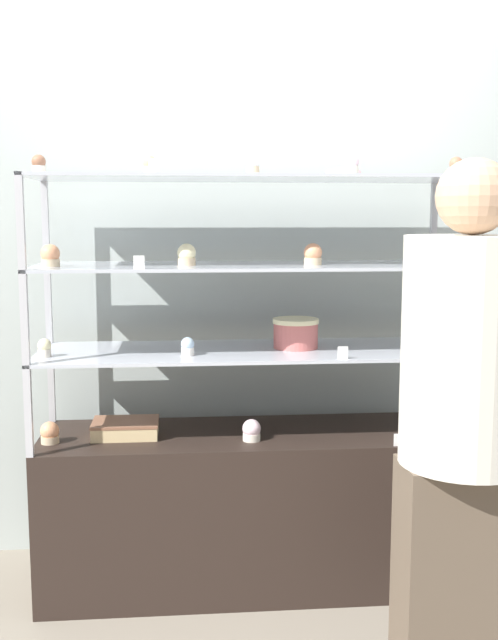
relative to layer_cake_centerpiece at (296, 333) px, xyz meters
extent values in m
plane|color=gray|center=(-0.18, -0.02, -0.96)|extent=(20.00, 20.00, 0.00)
cube|color=#A8B2AD|center=(-0.18, 0.36, 0.34)|extent=(8.00, 0.05, 2.60)
cube|color=black|center=(-0.18, -0.02, -0.67)|extent=(1.55, 0.47, 0.59)
cube|color=#B7B7BC|center=(-0.94, 0.20, -0.21)|extent=(0.02, 0.02, 0.32)
cube|color=#B7B7BC|center=(0.59, 0.20, -0.21)|extent=(0.02, 0.02, 0.32)
cube|color=#B7B7BC|center=(-0.94, -0.24, -0.21)|extent=(0.02, 0.02, 0.32)
cube|color=#B7B7BC|center=(0.59, -0.24, -0.21)|extent=(0.02, 0.02, 0.32)
cube|color=#B7BCC6|center=(-0.18, -0.02, -0.06)|extent=(1.55, 0.47, 0.01)
cube|color=#B7B7BC|center=(-0.94, 0.20, 0.10)|extent=(0.02, 0.02, 0.32)
cube|color=#B7B7BC|center=(0.59, 0.20, 0.10)|extent=(0.02, 0.02, 0.32)
cube|color=#B7B7BC|center=(-0.94, -0.24, 0.10)|extent=(0.02, 0.02, 0.32)
cube|color=#B7B7BC|center=(0.59, -0.24, 0.10)|extent=(0.02, 0.02, 0.32)
cube|color=#B7BCC6|center=(-0.18, -0.02, 0.25)|extent=(1.55, 0.47, 0.01)
cube|color=#B7B7BC|center=(-0.94, 0.20, 0.42)|extent=(0.02, 0.02, 0.32)
cube|color=#B7B7BC|center=(0.59, 0.20, 0.42)|extent=(0.02, 0.02, 0.32)
cube|color=#B7B7BC|center=(-0.94, -0.24, 0.42)|extent=(0.02, 0.02, 0.32)
cube|color=#B7B7BC|center=(0.59, -0.24, 0.42)|extent=(0.02, 0.02, 0.32)
cube|color=#B7BCC6|center=(-0.18, -0.02, 0.57)|extent=(1.55, 0.47, 0.01)
cylinder|color=#C66660|center=(0.00, 0.00, -0.01)|extent=(0.17, 0.17, 0.09)
cylinder|color=#F4EAB2|center=(0.00, 0.00, 0.05)|extent=(0.17, 0.17, 0.02)
cube|color=#DBBC84|center=(-0.64, -0.03, -0.35)|extent=(0.24, 0.17, 0.05)
cube|color=#8C5B42|center=(-0.64, -0.03, -0.32)|extent=(0.24, 0.18, 0.01)
cylinder|color=#CCB28C|center=(-0.90, -0.09, -0.36)|extent=(0.06, 0.06, 0.03)
sphere|color=#E5996B|center=(-0.90, -0.09, -0.33)|extent=(0.07, 0.07, 0.07)
cylinder|color=beige|center=(-0.18, -0.13, -0.36)|extent=(0.06, 0.06, 0.03)
sphere|color=silver|center=(-0.18, -0.13, -0.33)|extent=(0.07, 0.07, 0.07)
cylinder|color=beige|center=(0.55, -0.14, -0.36)|extent=(0.06, 0.06, 0.03)
sphere|color=white|center=(0.55, -0.14, -0.33)|extent=(0.07, 0.07, 0.07)
cube|color=white|center=(0.34, -0.24, -0.35)|extent=(0.04, 0.00, 0.04)
cylinder|color=beige|center=(-0.91, -0.10, -0.04)|extent=(0.05, 0.05, 0.03)
sphere|color=#F4EAB2|center=(-0.91, -0.10, -0.01)|extent=(0.05, 0.05, 0.05)
cylinder|color=white|center=(-0.41, -0.12, -0.04)|extent=(0.05, 0.05, 0.03)
sphere|color=silver|center=(-0.41, -0.12, -0.01)|extent=(0.05, 0.05, 0.05)
cylinder|color=beige|center=(0.55, -0.06, -0.04)|extent=(0.05, 0.05, 0.03)
sphere|color=silver|center=(0.55, -0.06, -0.01)|extent=(0.05, 0.05, 0.05)
cube|color=white|center=(0.13, -0.24, -0.03)|extent=(0.04, 0.00, 0.04)
cylinder|color=#CCB28C|center=(-0.88, -0.09, 0.27)|extent=(0.06, 0.06, 0.03)
sphere|color=#E5996B|center=(-0.88, -0.09, 0.31)|extent=(0.07, 0.07, 0.07)
cylinder|color=#CCB28C|center=(-0.40, -0.07, 0.27)|extent=(0.06, 0.06, 0.03)
sphere|color=#F4EAB2|center=(-0.40, -0.07, 0.31)|extent=(0.07, 0.07, 0.07)
cylinder|color=#CCB28C|center=(0.05, -0.08, 0.27)|extent=(0.06, 0.06, 0.03)
sphere|color=#E5996B|center=(0.05, -0.08, 0.31)|extent=(0.07, 0.07, 0.07)
cylinder|color=white|center=(0.53, -0.12, 0.27)|extent=(0.06, 0.06, 0.03)
sphere|color=#F4EAB2|center=(0.53, -0.12, 0.31)|extent=(0.07, 0.07, 0.07)
cube|color=white|center=(-0.56, -0.24, 0.28)|extent=(0.04, 0.00, 0.04)
cylinder|color=beige|center=(-0.91, -0.07, 0.59)|extent=(0.05, 0.05, 0.03)
sphere|color=#8C5B42|center=(-0.91, -0.07, 0.62)|extent=(0.05, 0.05, 0.05)
cylinder|color=beige|center=(-0.53, -0.06, 0.59)|extent=(0.05, 0.05, 0.03)
sphere|color=#E5996B|center=(-0.53, -0.06, 0.62)|extent=(0.05, 0.05, 0.05)
cylinder|color=#CCB28C|center=(-0.17, -0.09, 0.59)|extent=(0.05, 0.05, 0.03)
sphere|color=white|center=(-0.17, -0.09, 0.62)|extent=(0.05, 0.05, 0.05)
cylinder|color=beige|center=(0.17, -0.15, 0.59)|extent=(0.05, 0.05, 0.03)
sphere|color=silver|center=(0.17, -0.15, 0.62)|extent=(0.05, 0.05, 0.05)
cylinder|color=#CCB28C|center=(0.56, -0.10, 0.59)|extent=(0.05, 0.05, 0.03)
sphere|color=#8C5B42|center=(0.56, -0.10, 0.62)|extent=(0.05, 0.05, 0.05)
cube|color=white|center=(-0.51, -0.24, 0.60)|extent=(0.04, 0.00, 0.04)
torus|color=#EFB2BC|center=(0.18, 0.02, 0.59)|extent=(0.13, 0.13, 0.03)
cube|color=brown|center=(0.35, -0.80, -0.60)|extent=(0.34, 0.19, 0.72)
cylinder|color=beige|center=(0.35, -0.80, 0.07)|extent=(0.36, 0.36, 0.63)
sphere|color=tan|center=(0.35, -0.80, 0.49)|extent=(0.20, 0.20, 0.20)
camera|label=1|loc=(-0.42, -2.74, 0.43)|focal=42.00mm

